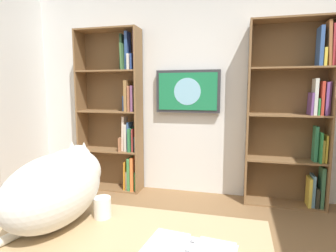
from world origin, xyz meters
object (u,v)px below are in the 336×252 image
bookshelf_left (297,115)px  bookshelf_right (117,114)px  coffee_mug (102,207)px  cat (60,185)px  wall_mounted_tv (188,91)px  open_binder (188,251)px

bookshelf_left → bookshelf_right: 2.21m
coffee_mug → bookshelf_right: bearing=-67.1°
cat → coffee_mug: 0.22m
bookshelf_right → wall_mounted_tv: bookshelf_right is taller
bookshelf_right → open_binder: (-1.41, 2.49, -0.26)m
bookshelf_left → cat: bookshelf_left is taller
wall_mounted_tv → open_binder: wall_mounted_tv is taller
bookshelf_left → coffee_mug: 2.63m
cat → coffee_mug: (-0.17, -0.07, -0.12)m
open_binder → coffee_mug: size_ratio=3.68×
bookshelf_left → coffee_mug: (1.24, 2.31, -0.25)m
bookshelf_left → coffee_mug: size_ratio=22.08×
cat → open_binder: size_ratio=1.98×
open_binder → coffee_mug: (0.44, -0.19, 0.04)m
wall_mounted_tv → cat: (0.13, 2.46, -0.40)m
bookshelf_left → cat: (1.41, 2.38, -0.13)m
bookshelf_left → wall_mounted_tv: 1.31m
bookshelf_right → coffee_mug: bearing=112.9°
bookshelf_left → wall_mounted_tv: (1.28, -0.08, 0.27)m
wall_mounted_tv → open_binder: (-0.48, 2.57, -0.56)m
open_binder → bookshelf_right: bearing=-60.5°
bookshelf_right → open_binder: bookshelf_right is taller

